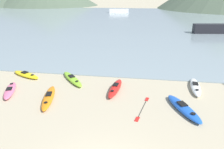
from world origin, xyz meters
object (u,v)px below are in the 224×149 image
at_px(kayak_on_sand_3, 26,75).
at_px(kayak_on_sand_6, 10,90).
at_px(kayak_on_sand_5, 195,87).
at_px(kayak_on_sand_0, 49,97).
at_px(kayak_on_sand_2, 183,108).
at_px(kayak_on_sand_1, 115,88).
at_px(moored_boat_1, 211,29).
at_px(kayak_on_sand_7, 72,79).
at_px(moored_boat_0, 119,11).
at_px(loose_paddle, 142,108).

relative_size(kayak_on_sand_3, kayak_on_sand_6, 1.05).
xyz_separation_m(kayak_on_sand_3, kayak_on_sand_5, (12.34, -0.41, 0.01)).
xyz_separation_m(kayak_on_sand_0, kayak_on_sand_2, (7.82, -0.14, 0.03)).
height_order(kayak_on_sand_1, kayak_on_sand_6, kayak_on_sand_1).
height_order(kayak_on_sand_1, kayak_on_sand_2, kayak_on_sand_1).
height_order(kayak_on_sand_2, moored_boat_1, moored_boat_1).
bearing_deg(kayak_on_sand_0, kayak_on_sand_7, 81.17).
height_order(kayak_on_sand_6, moored_boat_0, moored_boat_0).
distance_m(kayak_on_sand_6, moored_boat_0, 54.11).
distance_m(kayak_on_sand_1, loose_paddle, 2.80).
height_order(kayak_on_sand_7, loose_paddle, kayak_on_sand_7).
bearing_deg(kayak_on_sand_0, moored_boat_1, 57.68).
relative_size(kayak_on_sand_2, moored_boat_0, 0.56).
distance_m(kayak_on_sand_3, loose_paddle, 9.61).
bearing_deg(kayak_on_sand_5, moored_boat_1, 73.52).
xyz_separation_m(kayak_on_sand_0, loose_paddle, (5.62, -0.25, -0.12)).
relative_size(kayak_on_sand_0, loose_paddle, 1.20).
bearing_deg(kayak_on_sand_0, kayak_on_sand_6, 169.51).
bearing_deg(kayak_on_sand_2, moored_boat_0, 100.69).
bearing_deg(kayak_on_sand_3, kayak_on_sand_1, -11.69).
distance_m(kayak_on_sand_7, loose_paddle, 6.11).
bearing_deg(kayak_on_sand_5, kayak_on_sand_3, 178.07).
xyz_separation_m(kayak_on_sand_3, moored_boat_0, (0.79, 51.30, 0.48)).
xyz_separation_m(kayak_on_sand_2, moored_boat_0, (-10.34, 54.78, 0.46)).
relative_size(kayak_on_sand_2, kayak_on_sand_6, 1.20).
relative_size(kayak_on_sand_5, moored_boat_0, 0.53).
bearing_deg(kayak_on_sand_5, kayak_on_sand_7, 179.12).
distance_m(kayak_on_sand_2, kayak_on_sand_5, 3.29).
bearing_deg(kayak_on_sand_1, kayak_on_sand_7, 160.33).
distance_m(kayak_on_sand_2, kayak_on_sand_7, 8.01).
bearing_deg(kayak_on_sand_3, kayak_on_sand_5, -1.93).
bearing_deg(moored_boat_0, kayak_on_sand_6, -90.36).
height_order(kayak_on_sand_3, loose_paddle, kayak_on_sand_3).
xyz_separation_m(kayak_on_sand_1, loose_paddle, (1.83, -2.12, -0.16)).
bearing_deg(kayak_on_sand_7, moored_boat_1, 54.96).
bearing_deg(kayak_on_sand_2, kayak_on_sand_7, 156.52).
bearing_deg(kayak_on_sand_2, loose_paddle, -177.04).
height_order(kayak_on_sand_3, moored_boat_1, moored_boat_1).
distance_m(kayak_on_sand_6, moored_boat_1, 29.93).
bearing_deg(kayak_on_sand_2, kayak_on_sand_1, 153.54).
xyz_separation_m(kayak_on_sand_2, moored_boat_1, (7.53, 24.41, 0.59)).
xyz_separation_m(kayak_on_sand_2, loose_paddle, (-2.21, -0.11, -0.15)).
distance_m(kayak_on_sand_3, moored_boat_1, 28.04).
distance_m(kayak_on_sand_1, kayak_on_sand_6, 6.78).
height_order(kayak_on_sand_6, kayak_on_sand_7, kayak_on_sand_6).
distance_m(kayak_on_sand_6, loose_paddle, 8.51).
distance_m(kayak_on_sand_1, kayak_on_sand_3, 7.24).
bearing_deg(kayak_on_sand_0, kayak_on_sand_5, 17.93).
relative_size(kayak_on_sand_3, moored_boat_0, 0.49).
xyz_separation_m(kayak_on_sand_0, moored_boat_0, (-2.51, 54.64, 0.48)).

